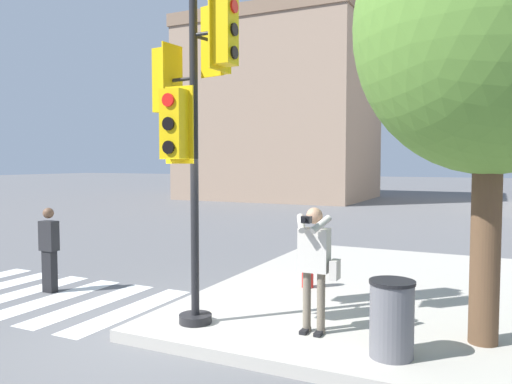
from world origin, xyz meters
The scene contains 10 objects.
ground_plane centered at (0.00, 0.00, 0.00)m, with size 160.00×160.00×0.00m, color #5B5B5E.
sidewalk_corner centered at (3.50, 3.50, 0.08)m, with size 8.00×8.00×0.17m.
crosswalk_stripes centered at (-3.33, 0.76, 0.00)m, with size 4.75×2.82×0.01m.
traffic_signal_pole centered at (0.41, 0.28, 3.34)m, with size 1.33×1.33×4.85m.
person_photographer centered at (2.05, 0.61, 1.18)m, with size 0.58×0.54×1.69m.
pedestrian_distant centered at (-3.35, 1.03, 0.85)m, with size 0.34×0.20×1.60m.
street_tree centered at (4.09, 1.18, 4.11)m, with size 3.34×3.34×5.80m.
fire_hydrant centered at (1.14, 2.87, 0.53)m, with size 0.21×0.27×0.74m.
trash_bin centered at (3.14, 0.22, 0.62)m, with size 0.54×0.54×0.91m.
building_left centered at (-9.14, 25.71, 5.97)m, with size 11.87×9.33×11.90m.
Camera 1 is at (4.20, -5.63, 2.45)m, focal length 35.00 mm.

